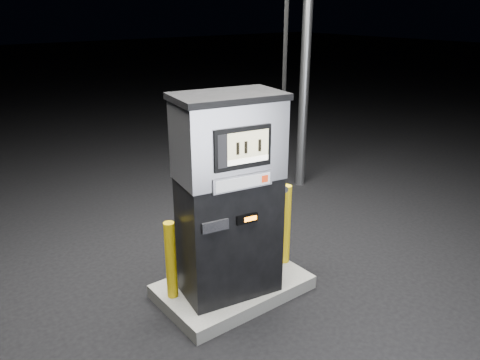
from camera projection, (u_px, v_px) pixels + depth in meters
ground at (233, 292)px, 5.23m from camera, size 80.00×80.00×0.00m
pump_island at (233, 287)px, 5.20m from camera, size 1.60×1.00×0.15m
fuel_dispenser at (229, 196)px, 4.66m from camera, size 1.21×0.79×4.37m
bollard_left at (171, 260)px, 4.77m from camera, size 0.14×0.14×0.85m
bollard_right at (285, 224)px, 5.42m from camera, size 0.13×0.13×0.96m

